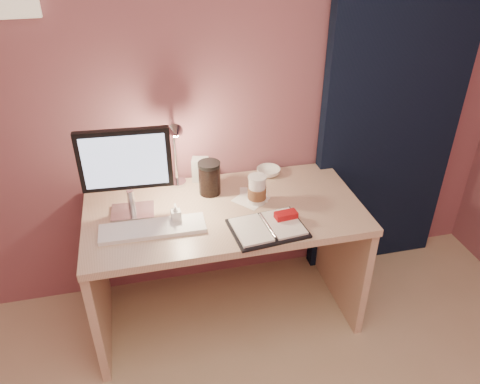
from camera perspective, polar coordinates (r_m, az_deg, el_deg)
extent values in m
plane|color=#8B505B|center=(2.47, -3.90, 12.82)|extent=(3.50, 0.00, 3.50)
cube|color=black|center=(2.82, 18.33, 10.53)|extent=(0.85, 0.08, 2.20)
cube|color=beige|center=(2.38, -1.91, -2.44)|extent=(1.40, 0.70, 0.04)
cube|color=beige|center=(2.60, -16.90, -10.95)|extent=(0.04, 0.66, 0.69)
cube|color=beige|center=(2.78, 12.16, -6.80)|extent=(0.04, 0.66, 0.69)
cube|color=beige|center=(2.83, -3.14, -3.96)|extent=(1.32, 0.03, 0.55)
cube|color=silver|center=(2.40, -12.93, -2.34)|extent=(0.22, 0.16, 0.01)
cylinder|color=silver|center=(2.36, -13.12, -1.05)|extent=(0.03, 0.03, 0.11)
cube|color=black|center=(2.25, -13.83, 3.95)|extent=(0.43, 0.06, 0.30)
cube|color=#BBD6FF|center=(2.22, -13.77, 3.63)|extent=(0.38, 0.03, 0.26)
cube|color=white|center=(2.25, -10.60, -4.40)|extent=(0.50, 0.15, 0.02)
cube|color=black|center=(2.22, 3.38, -4.46)|extent=(0.37, 0.29, 0.01)
cube|color=white|center=(2.19, 1.36, -4.64)|extent=(0.17, 0.24, 0.01)
cube|color=white|center=(2.25, 5.38, -3.80)|extent=(0.17, 0.24, 0.01)
cube|color=red|center=(2.27, 5.63, -2.82)|extent=(0.11, 0.06, 0.03)
cube|color=white|center=(2.48, 1.65, -0.33)|extent=(0.18, 0.18, 0.00)
cube|color=white|center=(2.44, 1.32, -0.90)|extent=(0.21, 0.21, 0.00)
cylinder|color=silver|center=(2.38, 2.09, 0.16)|extent=(0.09, 0.09, 0.14)
cylinder|color=brown|center=(2.39, 2.09, -0.06)|extent=(0.10, 0.10, 0.06)
cylinder|color=silver|center=(2.34, 2.13, 1.77)|extent=(0.09, 0.09, 0.01)
cylinder|color=white|center=(2.38, 2.06, 0.05)|extent=(0.08, 0.08, 0.13)
imported|color=white|center=(2.66, 3.50, 2.49)|extent=(0.18, 0.18, 0.04)
imported|color=silver|center=(2.26, -7.82, -2.63)|extent=(0.05, 0.05, 0.10)
cylinder|color=black|center=(2.46, -3.73, 1.52)|extent=(0.11, 0.11, 0.16)
cube|color=beige|center=(2.59, -4.85, 2.76)|extent=(0.10, 0.09, 0.13)
cylinder|color=silver|center=(2.60, -7.64, 1.16)|extent=(0.10, 0.10, 0.02)
cylinder|color=silver|center=(2.51, -7.95, 4.96)|extent=(0.02, 0.02, 0.37)
cone|color=silver|center=(2.27, -7.75, 7.06)|extent=(0.08, 0.07, 0.08)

